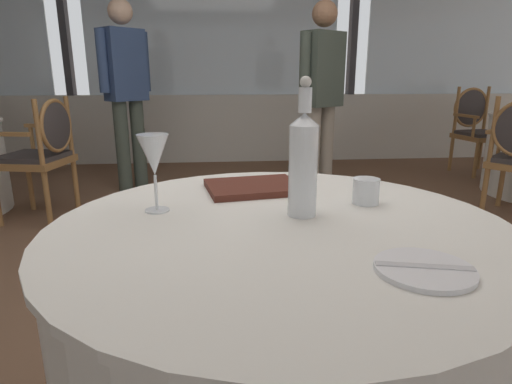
% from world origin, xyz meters
% --- Properties ---
extents(ground_plane, '(14.36, 14.36, 0.00)m').
position_xyz_m(ground_plane, '(0.00, 0.00, 0.00)').
color(ground_plane, brown).
extents(window_wall_far, '(11.05, 0.14, 2.67)m').
position_xyz_m(window_wall_far, '(-0.00, 3.63, 1.07)').
color(window_wall_far, beige).
rests_on(window_wall_far, ground_plane).
extents(foreground_table, '(1.12, 1.12, 0.74)m').
position_xyz_m(foreground_table, '(0.16, -0.89, 0.37)').
color(foreground_table, silver).
rests_on(foreground_table, ground_plane).
extents(side_plate, '(0.18, 0.18, 0.01)m').
position_xyz_m(side_plate, '(0.39, -1.18, 0.75)').
color(side_plate, white).
rests_on(side_plate, foreground_table).
extents(butter_knife, '(0.17, 0.06, 0.00)m').
position_xyz_m(butter_knife, '(0.39, -1.18, 0.75)').
color(butter_knife, silver).
rests_on(butter_knife, foreground_table).
extents(water_bottle, '(0.07, 0.07, 0.35)m').
position_xyz_m(water_bottle, '(0.23, -0.84, 0.88)').
color(water_bottle, white).
rests_on(water_bottle, foreground_table).
extents(wine_glass, '(0.08, 0.08, 0.20)m').
position_xyz_m(wine_glass, '(-0.15, -0.77, 0.89)').
color(wine_glass, white).
rests_on(wine_glass, foreground_table).
extents(water_tumbler, '(0.07, 0.07, 0.07)m').
position_xyz_m(water_tumbler, '(0.43, -0.75, 0.78)').
color(water_tumbler, white).
rests_on(water_tumbler, foreground_table).
extents(menu_book, '(0.31, 0.26, 0.02)m').
position_xyz_m(menu_book, '(0.13, -0.58, 0.75)').
color(menu_book, '#512319').
rests_on(menu_book, foreground_table).
extents(dining_chair_0_1, '(0.58, 0.53, 0.96)m').
position_xyz_m(dining_chair_0_1, '(2.96, 2.73, 0.55)').
color(dining_chair_0_1, olive).
rests_on(dining_chair_0_1, ground_plane).
extents(dining_chair_1_2, '(0.55, 0.60, 0.93)m').
position_xyz_m(dining_chair_1_2, '(-1.30, 1.44, 0.56)').
color(dining_chair_1_2, olive).
rests_on(dining_chair_1_2, ground_plane).
extents(diner_person_0, '(0.45, 0.37, 1.69)m').
position_xyz_m(diner_person_0, '(0.93, 1.84, 0.96)').
color(diner_person_0, gray).
rests_on(diner_person_0, ground_plane).
extents(diner_person_1, '(0.41, 0.40, 1.75)m').
position_xyz_m(diner_person_1, '(-0.82, 2.31, 1.00)').
color(diner_person_1, '#424C42').
rests_on(diner_person_1, ground_plane).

